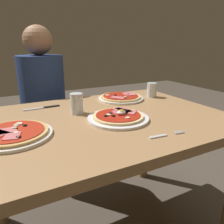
# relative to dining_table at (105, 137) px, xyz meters

# --- Properties ---
(dining_table) EXTENTS (1.18, 0.87, 0.72)m
(dining_table) POSITION_rel_dining_table_xyz_m (0.00, 0.00, 0.00)
(dining_table) COLOR #9E754C
(dining_table) RESTS_ON ground
(pizza_foreground) EXTENTS (0.29, 0.29, 0.05)m
(pizza_foreground) POSITION_rel_dining_table_xyz_m (0.04, -0.07, 0.12)
(pizza_foreground) COLOR white
(pizza_foreground) RESTS_ON dining_table
(pizza_across_left) EXTENTS (0.28, 0.28, 0.03)m
(pizza_across_left) POSITION_rel_dining_table_xyz_m (0.24, 0.26, 0.12)
(pizza_across_left) COLOR white
(pizza_across_left) RESTS_ON dining_table
(pizza_across_right) EXTENTS (0.29, 0.29, 0.03)m
(pizza_across_right) POSITION_rel_dining_table_xyz_m (-0.42, -0.05, 0.12)
(pizza_across_right) COLOR white
(pizza_across_right) RESTS_ON dining_table
(water_glass_near) EXTENTS (0.06, 0.06, 0.09)m
(water_glass_near) POSITION_rel_dining_table_xyz_m (0.45, 0.22, 0.15)
(water_glass_near) COLOR silver
(water_glass_near) RESTS_ON dining_table
(water_glass_far) EXTENTS (0.06, 0.06, 0.10)m
(water_glass_far) POSITION_rel_dining_table_xyz_m (-0.10, 0.11, 0.15)
(water_glass_far) COLOR silver
(water_glass_far) RESTS_ON dining_table
(fork) EXTENTS (0.16, 0.03, 0.00)m
(fork) POSITION_rel_dining_table_xyz_m (0.10, -0.31, 0.11)
(fork) COLOR silver
(fork) RESTS_ON dining_table
(knife) EXTENTS (0.20, 0.02, 0.01)m
(knife) POSITION_rel_dining_table_xyz_m (-0.23, 0.29, 0.11)
(knife) COLOR silver
(knife) RESTS_ON dining_table
(diner_person) EXTENTS (0.32, 0.32, 1.18)m
(diner_person) POSITION_rel_dining_table_xyz_m (-0.16, 0.71, -0.05)
(diner_person) COLOR black
(diner_person) RESTS_ON ground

